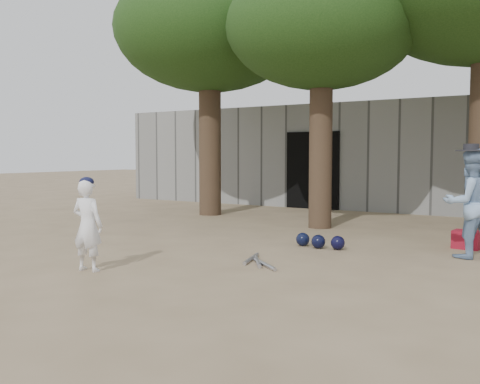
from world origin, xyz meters
The scene contains 8 objects.
ground centered at (0.00, 0.00, 0.00)m, with size 70.00×70.00×0.00m, color #937C5E.
boy_player centered at (-0.32, -1.34, 0.61)m, with size 0.44×0.29×1.22m, color white.
spectator_blue centered at (3.82, 2.32, 0.82)m, with size 0.80×0.62×1.64m, color #85A6CE.
red_bag centered at (3.67, 3.14, 0.15)m, with size 0.42×0.32×0.30m, color maroon.
back_building centered at (0.00, 10.33, 1.50)m, with size 16.00×5.24×3.00m.
helmet_row centered at (1.59, 1.90, 0.11)m, with size 0.87×0.31×0.23m.
bat_pile centered at (1.35, 0.28, 0.03)m, with size 0.79×0.84×0.06m.
tree_row centered at (0.74, 5.02, 4.69)m, with size 11.40×5.80×6.69m.
Camera 1 is at (5.11, -6.23, 1.55)m, focal length 40.00 mm.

